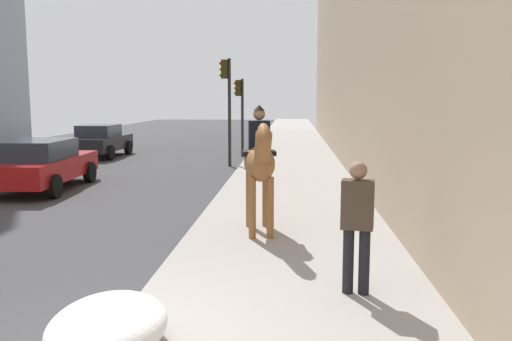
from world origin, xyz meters
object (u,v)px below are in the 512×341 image
mounted_horse_near (260,162)px  traffic_light_near_curb (227,95)px  car_mid_lane (101,141)px  traffic_light_far_curb (240,104)px  car_near_lane (39,164)px  pedestrian_greeting (357,219)px

mounted_horse_near → traffic_light_near_curb: bearing=-177.9°
car_mid_lane → traffic_light_far_curb: traffic_light_far_curb is taller
car_near_lane → car_mid_lane: (8.52, 1.29, -0.01)m
mounted_horse_near → car_mid_lane: size_ratio=0.60×
mounted_horse_near → car_near_lane: 8.26m
traffic_light_near_curb → car_near_lane: bearing=140.3°
car_mid_lane → traffic_light_far_curb: bearing=-83.2°
car_near_lane → pedestrian_greeting: bearing=-137.0°
car_near_lane → car_mid_lane: 8.61m
pedestrian_greeting → traffic_light_near_curb: 14.15m
pedestrian_greeting → car_near_lane: 11.30m
car_near_lane → traffic_light_near_curb: size_ratio=1.09×
mounted_horse_near → pedestrian_greeting: (-3.03, -1.41, -0.36)m
car_mid_lane → traffic_light_far_curb: size_ratio=1.15×
mounted_horse_near → car_near_lane: (4.97, 6.57, -0.70)m
car_near_lane → mounted_horse_near: bearing=-129.0°
mounted_horse_near → traffic_light_near_curb: 10.87m
traffic_light_far_curb → traffic_light_near_curb: bearing=177.4°
mounted_horse_near → car_mid_lane: bearing=-157.7°
car_near_lane → traffic_light_far_curb: bearing=-29.8°
car_mid_lane → traffic_light_near_curb: 6.92m
pedestrian_greeting → traffic_light_far_curb: (17.17, 3.12, 1.23)m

